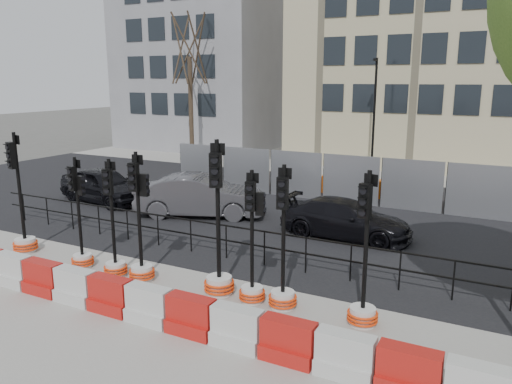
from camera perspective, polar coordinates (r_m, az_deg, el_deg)
The scene contains 22 objects.
ground at distance 13.32m, azimuth -6.07°, elevation -9.19°, with size 120.00×120.00×0.00m, color #51514C.
sidewalk_near at distance 11.17m, azimuth -14.82°, elevation -14.02°, with size 40.00×6.00×0.02m, color gray.
road at distance 19.24m, azimuth 5.47°, elevation -2.21°, with size 40.00×14.00×0.03m, color black.
sidewalk_far at distance 27.60m, azimuth 12.52°, elevation 2.11°, with size 40.00×4.00×0.02m, color gray.
building_grey at distance 38.48m, azimuth -5.72°, elevation 15.73°, with size 11.00×9.06×14.00m.
building_cream at distance 32.87m, azimuth 19.78°, elevation 19.10°, with size 15.00×10.06×18.00m.
kerb_railing at distance 14.04m, azimuth -3.43°, elevation -5.00°, with size 18.00×0.04×1.00m.
heras_fencing at distance 21.53m, azimuth 9.77°, elevation 1.03°, with size 14.33×1.72×2.00m.
lamp_post_far at distance 26.10m, azimuth 13.33°, elevation 8.60°, with size 0.12×0.56×6.00m.
tree_bare_far at distance 31.41m, azimuth -7.64°, elevation 15.73°, with size 2.00×2.00×9.00m.
barrier_row at distance 11.15m, azimuth -14.23°, elevation -12.01°, with size 14.65×0.50×0.80m.
traffic_signal_a at distance 16.02m, azimuth -25.07°, elevation -3.81°, with size 0.69×0.69×3.53m.
traffic_signal_b at distance 14.18m, azimuth -19.37°, elevation -5.42°, with size 0.59×0.59×3.01m.
traffic_signal_c at distance 13.33m, azimuth -15.87°, elevation -6.71°, with size 0.60×0.60×3.06m.
traffic_signal_d at distance 12.81m, azimuth -13.02°, elevation -6.63°, with size 0.65×0.65×3.28m.
traffic_signal_e at distance 11.76m, azimuth -4.29°, elevation -8.23°, with size 0.72×0.72×3.67m.
traffic_signal_f at distance 11.35m, azimuth -0.42°, elevation -9.14°, with size 0.60×0.60×3.06m.
traffic_signal_g at distance 11.11m, azimuth 3.07°, elevation -10.01°, with size 0.64×0.64×3.23m.
traffic_signal_h at distance 10.60m, azimuth 12.14°, elevation -11.44°, with size 0.64×0.64×3.25m.
car_a at distance 21.38m, azimuth -17.01°, elevation 0.73°, with size 4.40×2.31×1.43m, color black.
car_b at distance 18.47m, azimuth -6.37°, elevation -0.44°, with size 4.95×3.26×1.54m, color #424145.
car_c at distance 16.21m, azimuth 10.19°, elevation -3.02°, with size 4.26×1.85×1.22m, color black.
Camera 1 is at (6.89, -10.26, 4.96)m, focal length 35.00 mm.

